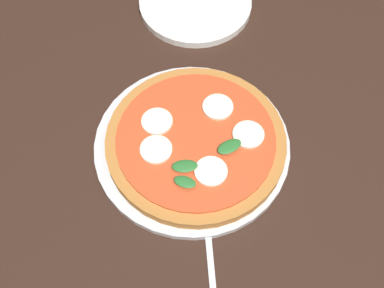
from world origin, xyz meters
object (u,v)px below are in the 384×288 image
object	(u,v)px
dining_table	(208,210)
pizza	(196,141)
serving_tray	(192,145)
plate_white	(195,3)

from	to	relation	value
dining_table	pizza	xyz separation A→B (m)	(-0.06, -0.01, 0.13)
serving_tray	plate_white	world-z (taller)	plate_white
dining_table	plate_white	bearing A→B (deg)	170.51
serving_tray	pizza	xyz separation A→B (m)	(0.00, 0.01, 0.02)
pizza	plate_white	bearing A→B (deg)	167.19
plate_white	pizza	bearing A→B (deg)	-12.81
pizza	plate_white	size ratio (longest dim) A/B	1.30
pizza	serving_tray	bearing A→B (deg)	-126.62
dining_table	serving_tray	bearing A→B (deg)	-168.54
dining_table	plate_white	world-z (taller)	plate_white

